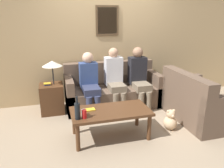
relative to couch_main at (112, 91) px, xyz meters
The scene contains 14 objects.
ground_plane 0.58m from the couch_main, 90.00° to the right, with size 16.00×16.00×0.00m, color gray.
wall_back 1.09m from the couch_main, 90.00° to the left, with size 9.00×0.08×2.60m.
couch_main is the anchor object (origin of this frame).
couch_side 1.65m from the couch_main, 40.43° to the right, with size 0.82×1.31×0.88m.
coffee_table 1.28m from the couch_main, 106.64° to the right, with size 1.18×0.60×0.45m.
side_table_with_lamp 1.21m from the couch_main, behind, with size 0.45×0.43×1.01m.
wine_bottle 1.66m from the couch_main, 122.25° to the right, with size 0.07×0.07×0.33m.
drinking_glass 1.52m from the couch_main, 121.02° to the right, with size 0.06×0.06×0.09m.
book_stack 1.33m from the couch_main, 120.00° to the right, with size 0.15×0.11×0.02m.
soda_can 1.61m from the couch_main, 119.51° to the right, with size 0.07×0.07×0.12m.
person_left 0.61m from the couch_main, 161.58° to the right, with size 0.34×0.62×1.14m.
person_middle 0.36m from the couch_main, 84.22° to the right, with size 0.34×0.59×1.20m.
person_right 0.64m from the couch_main, 21.59° to the right, with size 0.34×0.61×1.21m.
teddy_bear 1.42m from the couch_main, 63.22° to the right, with size 0.22×0.22×0.35m.
Camera 1 is at (-1.15, -3.63, 1.79)m, focal length 35.00 mm.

